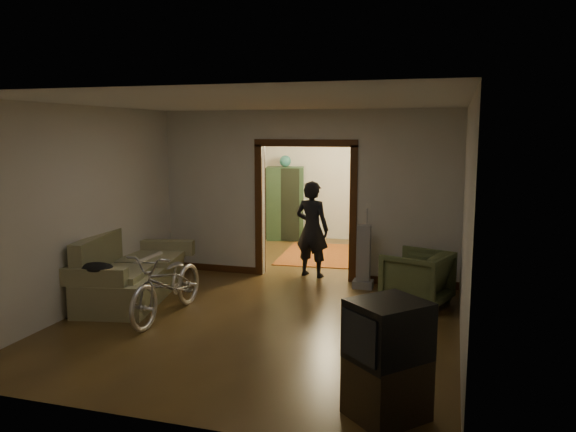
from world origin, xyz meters
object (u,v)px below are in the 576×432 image
at_px(locker, 285,203).
at_px(desk, 390,230).
at_px(sofa, 132,265).
at_px(person, 312,229).
at_px(armchair, 417,278).
at_px(bicycle, 168,283).

height_order(locker, desk, locker).
height_order(sofa, person, person).
distance_m(armchair, desk, 4.22).
distance_m(bicycle, locker, 5.65).
height_order(bicycle, desk, bicycle).
distance_m(person, locker, 3.33).
bearing_deg(armchair, locker, -122.25).
bearing_deg(desk, armchair, -80.67).
bearing_deg(sofa, locker, 68.98).
bearing_deg(person, desk, -95.04).
relative_size(sofa, bicycle, 1.24).
distance_m(locker, desk, 2.41).
height_order(bicycle, armchair, bicycle).
distance_m(armchair, person, 2.17).
height_order(sofa, armchair, sofa).
height_order(sofa, desk, sofa).
relative_size(bicycle, desk, 1.95).
distance_m(armchair, locker, 5.25).
bearing_deg(person, armchair, 161.44).
distance_m(sofa, person, 3.01).
bearing_deg(sofa, person, 30.24).
distance_m(sofa, desk, 5.96).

